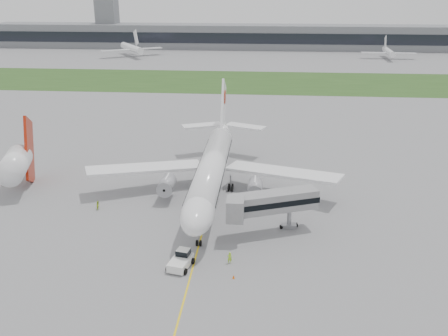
# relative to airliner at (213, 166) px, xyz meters

# --- Properties ---
(ground) EXTENTS (600.00, 600.00, 0.00)m
(ground) POSITION_rel_airliner_xyz_m (0.00, -4.87, -5.66)
(ground) COLOR gray
(ground) RESTS_ON ground
(apron_markings) EXTENTS (70.00, 70.00, 0.04)m
(apron_markings) POSITION_rel_airliner_xyz_m (0.00, -9.87, -5.66)
(apron_markings) COLOR yellow
(apron_markings) RESTS_ON ground
(grass_strip) EXTENTS (600.00, 50.00, 0.02)m
(grass_strip) POSITION_rel_airliner_xyz_m (0.00, 115.13, -5.65)
(grass_strip) COLOR #294B1C
(grass_strip) RESTS_ON ground
(terminal_building) EXTENTS (320.00, 22.30, 14.00)m
(terminal_building) POSITION_rel_airliner_xyz_m (0.00, 225.00, 1.34)
(terminal_building) COLOR slate
(terminal_building) RESTS_ON ground
(control_tower) EXTENTS (12.00, 12.00, 56.00)m
(control_tower) POSITION_rel_airliner_xyz_m (-90.00, 227.13, -5.66)
(control_tower) COLOR slate
(control_tower) RESTS_ON ground
(airliner) EXTENTS (48.13, 53.95, 17.88)m
(airliner) POSITION_rel_airliner_xyz_m (0.00, 0.00, 0.00)
(airliner) COLOR white
(airliner) RESTS_ON ground
(pushback_tug) EXTENTS (3.69, 4.78, 2.23)m
(pushback_tug) POSITION_rel_airliner_xyz_m (-1.66, -25.90, -4.63)
(pushback_tug) COLOR white
(pushback_tug) RESTS_ON ground
(jet_bridge) EXTENTS (14.61, 9.27, 7.03)m
(jet_bridge) POSITION_rel_airliner_xyz_m (10.35, -14.82, -0.46)
(jet_bridge) COLOR gray
(jet_bridge) RESTS_ON ground
(safety_cone_left) EXTENTS (0.42, 0.42, 0.58)m
(safety_cone_left) POSITION_rel_airliner_xyz_m (-3.48, -25.76, -5.37)
(safety_cone_left) COLOR orange
(safety_cone_left) RESTS_ON ground
(safety_cone_right) EXTENTS (0.39, 0.39, 0.54)m
(safety_cone_right) POSITION_rel_airliner_xyz_m (5.89, -28.34, -5.39)
(safety_cone_right) COLOR orange
(safety_cone_right) RESTS_ON ground
(ground_crew_near) EXTENTS (0.73, 0.58, 1.75)m
(ground_crew_near) POSITION_rel_airliner_xyz_m (5.05, -24.45, -4.79)
(ground_crew_near) COLOR #A3E325
(ground_crew_near) RESTS_ON ground
(ground_crew_far) EXTENTS (0.77, 0.90, 1.62)m
(ground_crew_far) POSITION_rel_airliner_xyz_m (-19.31, -8.61, -4.85)
(ground_crew_far) COLOR #A7CC22
(ground_crew_far) RESTS_ON ground
(neighbor_aircraft) EXTENTS (7.53, 17.51, 14.13)m
(neighbor_aircraft) POSITION_rel_airliner_xyz_m (-37.08, -1.25, -0.06)
(neighbor_aircraft) COLOR #9E1C09
(neighbor_aircraft) RESTS_ON ground
(distant_aircraft_left) EXTENTS (44.38, 43.17, 12.88)m
(distant_aircraft_left) POSITION_rel_airliner_xyz_m (-64.06, 183.85, -5.66)
(distant_aircraft_left) COLOR white
(distant_aircraft_left) RESTS_ON ground
(distant_aircraft_right) EXTENTS (29.11, 26.00, 10.67)m
(distant_aircraft_right) POSITION_rel_airliner_xyz_m (72.55, 186.50, -5.66)
(distant_aircraft_right) COLOR white
(distant_aircraft_right) RESTS_ON ground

